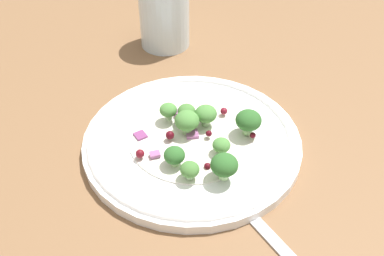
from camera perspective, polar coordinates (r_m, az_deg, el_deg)
The scene contains 25 objects.
ground_plane at distance 52.24cm, azimuth 3.90°, elevation -3.94°, with size 180.00×180.00×2.00cm, color brown.
plate at distance 51.71cm, azimuth 0.00°, elevation -1.54°, with size 25.09×25.09×1.70cm.
dressing_pool at distance 51.42cm, azimuth 0.00°, elevation -1.18°, with size 14.55×14.55×0.20cm, color white.
broccoli_floret_0 at distance 51.98cm, azimuth -0.70°, elevation 2.11°, with size 2.10×2.10×2.12cm.
broccoli_floret_1 at distance 45.84cm, azimuth -0.28°, elevation -5.35°, with size 2.02×2.02×2.04cm.
broccoli_floret_2 at distance 46.94cm, azimuth -1.98°, elevation -3.89°, with size 2.29×2.29×2.32cm.
broccoli_floret_3 at distance 48.72cm, azimuth 3.77°, elevation -2.24°, with size 1.99×1.99×2.01cm.
broccoli_floret_4 at distance 45.54cm, azimuth 4.13°, elevation -4.78°, with size 2.87×2.87×2.91cm.
broccoli_floret_5 at distance 52.48cm, azimuth -3.04°, elevation 2.26°, with size 2.08×2.08×2.10cm.
broccoli_floret_6 at distance 50.70cm, azimuth 7.35°, elevation 0.79°, with size 2.97×2.97×3.01cm.
broccoli_floret_7 at distance 50.70cm, azimuth -0.65°, elevation 0.89°, with size 2.83×2.83×2.87cm.
broccoli_floret_8 at distance 51.71cm, azimuth 1.53°, elevation 1.66°, with size 2.57×2.57×2.60cm.
cranberry_0 at distance 50.87cm, azimuth 7.76°, elevation -0.93°, with size 0.71×0.71×0.71cm, color #4C0A14.
cranberry_1 at distance 47.71cm, azimuth 1.98°, elevation -4.89°, with size 0.75×0.75×0.75cm, color #4C0A14.
cranberry_2 at distance 50.74cm, azimuth 2.16°, elevation -0.71°, with size 0.71×0.71×0.71cm, color #4C0A14.
cranberry_3 at distance 53.98cm, azimuth 4.08°, elevation 2.17°, with size 0.86×0.86×0.86cm, color maroon.
cranberry_4 at distance 48.65cm, azimuth -6.64°, elevation -3.27°, with size 0.97×0.97×0.97cm, color maroon.
cranberry_5 at distance 50.45cm, azimuth -2.84°, elevation -0.92°, with size 0.98×0.98×0.98cm, color #4C0A14.
onion_bit_0 at distance 51.43cm, azimuth 0.02°, elevation -0.80°, with size 1.39×1.39×0.46cm, color #A35B93.
onion_bit_1 at distance 53.85cm, azimuth -1.45°, elevation 1.86°, with size 1.38×0.94×0.43cm, color #A35B93.
onion_bit_2 at distance 53.94cm, azimuth 1.63°, elevation 2.06°, with size 0.94×0.86×0.49cm, color #843D75.
onion_bit_3 at distance 48.90cm, azimuth -4.75°, elevation -3.35°, with size 1.12×0.86×0.38cm, color #A35B93.
onion_bit_4 at distance 51.69cm, azimuth -6.59°, elevation -0.96°, with size 1.24×1.38×0.31cm, color #843D75.
fork at distance 43.70cm, azimuth 11.39°, elevation -14.79°, with size 2.55×18.66×0.50cm.
water_glass at distance 68.75cm, azimuth -3.55°, elevation 14.13°, with size 7.46×7.46×9.60cm, color silver.
Camera 1 is at (22.01, 29.75, 35.88)cm, focal length 41.85 mm.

